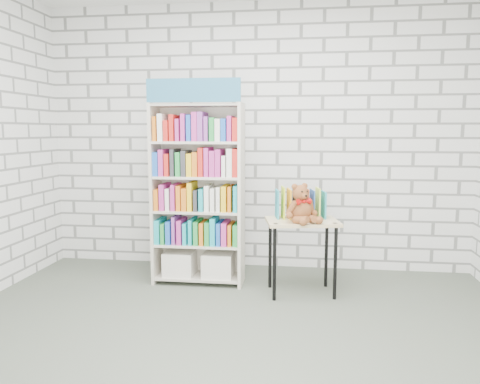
# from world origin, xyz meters

# --- Properties ---
(ground) EXTENTS (4.50, 4.50, 0.00)m
(ground) POSITION_xyz_m (0.00, 0.00, 0.00)
(ground) COLOR #495043
(ground) RESTS_ON ground
(room_shell) EXTENTS (4.52, 4.02, 2.81)m
(room_shell) POSITION_xyz_m (0.00, 0.00, 1.78)
(room_shell) COLOR silver
(room_shell) RESTS_ON ground
(bookshelf) EXTENTS (0.86, 0.34, 1.94)m
(bookshelf) POSITION_xyz_m (-0.48, 1.36, 0.89)
(bookshelf) COLOR beige
(bookshelf) RESTS_ON ground
(display_table) EXTENTS (0.70, 0.54, 0.68)m
(display_table) POSITION_xyz_m (0.51, 1.17, 0.58)
(display_table) COLOR tan
(display_table) RESTS_ON ground
(table_books) EXTENTS (0.47, 0.27, 0.26)m
(table_books) POSITION_xyz_m (0.49, 1.27, 0.81)
(table_books) COLOR teal
(table_books) RESTS_ON display_table
(teddy_bear) EXTENTS (0.33, 0.32, 0.34)m
(teddy_bear) POSITION_xyz_m (0.50, 1.07, 0.82)
(teddy_bear) COLOR brown
(teddy_bear) RESTS_ON display_table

